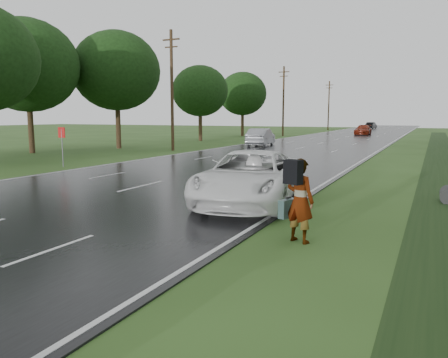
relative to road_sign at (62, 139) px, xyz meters
The scene contains 18 objects.
road 34.12m from the road_sign, 75.56° to the left, with size 14.00×180.00×0.04m, color black.
edge_stripe_east 36.39m from the road_sign, 65.20° to the left, with size 0.12×180.00×0.01m, color silver.
edge_stripe_west 33.08m from the road_sign, 86.96° to the left, with size 0.12×180.00×0.01m, color silver.
center_line 34.11m from the road_sign, 75.56° to the left, with size 0.12×180.00×0.01m, color silver.
drainage_ditch 21.16m from the road_sign, 18.54° to the left, with size 2.20×120.00×0.56m.
road_sign is the anchor object (origin of this frame).
utility_pole_mid 13.50m from the road_sign, 93.08° to the left, with size 1.60×0.26×10.00m.
utility_pole_far 43.15m from the road_sign, 90.93° to the left, with size 1.60×0.26×10.00m.
utility_pole_distant 73.09m from the road_sign, 90.55° to the left, with size 1.60×0.26×10.00m.
tree_west_c 15.46m from the road_sign, 116.57° to the left, with size 7.80×7.80×10.43m.
tree_west_d 27.91m from the road_sign, 101.92° to the left, with size 6.60×6.60×8.80m.
tree_west_e 12.38m from the road_sign, 147.72° to the left, with size 8.00×8.00×10.44m.
tree_west_f 41.72m from the road_sign, 98.74° to the left, with size 7.00×7.00×9.29m.
pedestrian 18.92m from the road_sign, 28.19° to the right, with size 0.97×0.99×1.99m.
white_pickup 14.94m from the road_sign, 20.76° to the right, with size 2.91×6.31×1.75m, color white.
silver_sedan 21.50m from the road_sign, 78.62° to the left, with size 1.81×5.20×1.71m, color gray.
far_car_red 51.88m from the road_sign, 79.45° to the left, with size 2.14×5.25×1.52m, color maroon.
far_car_dark 84.12m from the road_sign, 85.55° to the left, with size 1.56×4.48×1.48m, color black.
Camera 1 is at (10.94, -6.72, 2.96)m, focal length 35.00 mm.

